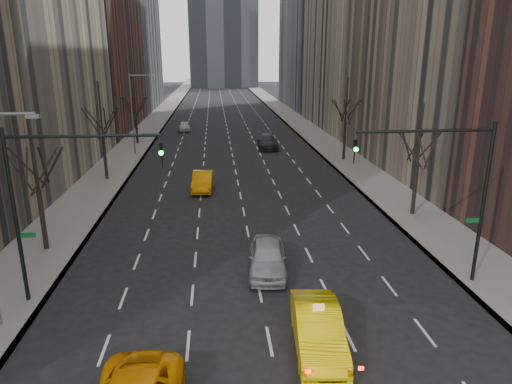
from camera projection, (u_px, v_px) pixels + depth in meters
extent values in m
cube|color=slate|center=(153.00, 124.00, 76.41)|extent=(4.50, 320.00, 0.15)
cube|color=slate|center=(297.00, 122.00, 78.54)|extent=(4.50, 320.00, 0.15)
cylinder|color=black|center=(43.00, 220.00, 26.29)|extent=(0.28, 0.28, 3.57)
cylinder|color=black|center=(33.00, 153.00, 25.17)|extent=(0.16, 0.16, 4.25)
cylinder|color=black|center=(44.00, 166.00, 26.24)|extent=(0.42, 1.80, 2.52)
cylinder|color=black|center=(52.00, 168.00, 25.77)|extent=(1.74, 0.72, 2.52)
cylinder|color=black|center=(44.00, 171.00, 24.95)|extent=(1.46, 1.25, 2.52)
cylinder|color=black|center=(27.00, 173.00, 24.60)|extent=(0.42, 1.80, 2.52)
cylinder|color=black|center=(18.00, 171.00, 25.07)|extent=(1.74, 0.72, 2.52)
cylinder|color=black|center=(27.00, 167.00, 25.89)|extent=(1.46, 1.25, 2.52)
cylinder|color=black|center=(105.00, 157.00, 41.49)|extent=(0.28, 0.28, 3.99)
cylinder|color=black|center=(100.00, 109.00, 40.24)|extent=(0.16, 0.16, 4.75)
cylinder|color=black|center=(105.00, 121.00, 41.39)|extent=(0.42, 1.80, 2.52)
cylinder|color=black|center=(111.00, 121.00, 40.92)|extent=(1.74, 0.72, 2.52)
cylinder|color=black|center=(108.00, 123.00, 40.10)|extent=(1.46, 1.25, 2.52)
cylinder|color=black|center=(97.00, 123.00, 39.75)|extent=(0.42, 1.80, 2.52)
cylinder|color=black|center=(91.00, 122.00, 40.22)|extent=(1.74, 0.72, 2.52)
cylinder|color=black|center=(95.00, 121.00, 41.04)|extent=(1.46, 1.25, 2.52)
cylinder|color=black|center=(137.00, 130.00, 58.76)|extent=(0.28, 0.28, 3.36)
cylinder|color=black|center=(135.00, 101.00, 57.70)|extent=(0.16, 0.16, 4.00)
cylinder|color=black|center=(137.00, 107.00, 58.74)|extent=(0.42, 1.80, 2.52)
cylinder|color=black|center=(142.00, 107.00, 58.27)|extent=(1.74, 0.72, 2.52)
cylinder|color=black|center=(140.00, 108.00, 57.45)|extent=(1.46, 1.25, 2.52)
cylinder|color=black|center=(133.00, 108.00, 57.10)|extent=(0.42, 1.80, 2.52)
cylinder|color=black|center=(128.00, 108.00, 57.57)|extent=(1.74, 0.72, 2.52)
cylinder|color=black|center=(130.00, 107.00, 58.39)|extent=(1.46, 1.25, 2.52)
cylinder|color=black|center=(415.00, 190.00, 32.19)|extent=(0.28, 0.28, 3.57)
cylinder|color=black|center=(420.00, 135.00, 31.07)|extent=(0.16, 0.16, 4.25)
cylinder|color=black|center=(416.00, 145.00, 32.15)|extent=(0.42, 1.80, 2.52)
cylinder|color=black|center=(428.00, 147.00, 31.68)|extent=(1.74, 0.72, 2.52)
cylinder|color=black|center=(432.00, 149.00, 30.85)|extent=(1.46, 1.25, 2.52)
cylinder|color=black|center=(422.00, 150.00, 30.50)|extent=(0.42, 1.80, 2.52)
cylinder|color=black|center=(409.00, 149.00, 30.97)|extent=(1.74, 0.72, 2.52)
cylinder|color=black|center=(406.00, 146.00, 31.80)|extent=(1.46, 1.25, 2.52)
cylinder|color=black|center=(344.00, 141.00, 49.30)|extent=(0.28, 0.28, 3.99)
cylinder|color=black|center=(347.00, 100.00, 48.05)|extent=(0.16, 0.16, 4.75)
cylinder|color=black|center=(345.00, 110.00, 49.20)|extent=(0.42, 1.80, 2.52)
cylinder|color=black|center=(353.00, 111.00, 48.73)|extent=(1.74, 0.72, 2.52)
cylinder|color=black|center=(354.00, 112.00, 47.91)|extent=(1.46, 1.25, 2.52)
cylinder|color=black|center=(347.00, 112.00, 47.56)|extent=(0.42, 1.80, 2.52)
cylinder|color=black|center=(339.00, 112.00, 48.03)|extent=(1.74, 0.72, 2.52)
cylinder|color=black|center=(339.00, 111.00, 48.85)|extent=(1.46, 1.25, 2.52)
cylinder|color=black|center=(16.00, 218.00, 20.03)|extent=(0.18, 0.18, 8.00)
cylinder|color=black|center=(83.00, 136.00, 19.28)|extent=(6.50, 0.14, 0.14)
imported|color=black|center=(162.00, 155.00, 19.82)|extent=(0.18, 0.22, 1.10)
sphere|color=#0CFF33|center=(161.00, 153.00, 19.61)|extent=(0.20, 0.20, 0.20)
cube|color=#0C5926|center=(28.00, 235.00, 20.29)|extent=(0.70, 0.04, 0.22)
cylinder|color=black|center=(483.00, 205.00, 21.91)|extent=(0.18, 0.18, 8.00)
cylinder|color=black|center=(426.00, 131.00, 20.59)|extent=(6.50, 0.14, 0.14)
imported|color=black|center=(355.00, 152.00, 20.57)|extent=(0.18, 0.22, 1.10)
sphere|color=#0CFF33|center=(356.00, 149.00, 20.36)|extent=(0.20, 0.20, 0.20)
cube|color=#0C5926|center=(473.00, 220.00, 22.10)|extent=(0.70, 0.04, 0.22)
cube|color=slate|center=(33.00, 116.00, 16.96)|extent=(0.50, 0.22, 0.15)
cylinder|color=slate|center=(132.00, 115.00, 51.34)|extent=(0.16, 0.16, 9.00)
cylinder|color=slate|center=(141.00, 75.00, 50.22)|extent=(2.60, 0.14, 0.14)
cube|color=slate|center=(152.00, 76.00, 50.35)|extent=(0.50, 0.22, 0.15)
imported|color=#FFD805|center=(318.00, 329.00, 17.70)|extent=(2.18, 5.20, 1.67)
imported|color=#979A9F|center=(268.00, 257.00, 24.02)|extent=(2.41, 5.01, 1.65)
imported|color=orange|center=(203.00, 181.00, 38.83)|extent=(1.85, 4.79, 1.56)
imported|color=#29292D|center=(268.00, 142.00, 56.43)|extent=(2.49, 5.78, 1.66)
imported|color=silver|center=(184.00, 127.00, 69.18)|extent=(2.00, 4.34, 1.44)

